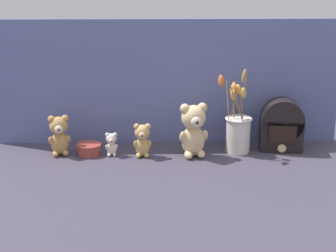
{
  "coord_description": "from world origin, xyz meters",
  "views": [
    {
      "loc": [
        -0.05,
        -2.07,
        0.8
      ],
      "look_at": [
        0.0,
        0.02,
        0.12
      ],
      "focal_mm": 55.0,
      "sensor_mm": 36.0,
      "label": 1
    }
  ],
  "objects": [
    {
      "name": "flower_vase",
      "position": [
        0.3,
        0.03,
        0.1
      ],
      "size": [
        0.16,
        0.15,
        0.36
      ],
      "color": "silver",
      "rests_on": "ground"
    },
    {
      "name": "vintage_radio",
      "position": [
        0.5,
        0.05,
        0.11
      ],
      "size": [
        0.19,
        0.11,
        0.23
      ],
      "color": "black",
      "rests_on": "ground"
    },
    {
      "name": "teddy_bear_small",
      "position": [
        -0.11,
        -0.02,
        0.08
      ],
      "size": [
        0.08,
        0.07,
        0.15
      ],
      "color": "tan",
      "rests_on": "ground"
    },
    {
      "name": "backdrop_wall",
      "position": [
        0.0,
        0.17,
        0.28
      ],
      "size": [
        1.55,
        0.02,
        0.56
      ],
      "color": "slate",
      "rests_on": "ground"
    },
    {
      "name": "ground_plane",
      "position": [
        0.0,
        0.0,
        0.0
      ],
      "size": [
        4.0,
        4.0,
        0.0
      ],
      "primitive_type": "plane",
      "color": "#3D3847"
    },
    {
      "name": "teddy_bear_tiny",
      "position": [
        -0.24,
        -0.0,
        0.05
      ],
      "size": [
        0.06,
        0.05,
        0.1
      ],
      "color": "beige",
      "rests_on": "ground"
    },
    {
      "name": "teddy_bear_medium",
      "position": [
        -0.46,
        0.01,
        0.09
      ],
      "size": [
        0.1,
        0.09,
        0.18
      ],
      "color": "tan",
      "rests_on": "ground"
    },
    {
      "name": "teddy_bear_large",
      "position": [
        0.11,
        -0.02,
        0.12
      ],
      "size": [
        0.13,
        0.12,
        0.23
      ],
      "color": "#DBBC84",
      "rests_on": "ground"
    },
    {
      "name": "decorative_tin_tall",
      "position": [
        -0.34,
        0.01,
        0.02
      ],
      "size": [
        0.11,
        0.11,
        0.05
      ],
      "color": "#993D33",
      "rests_on": "ground"
    }
  ]
}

